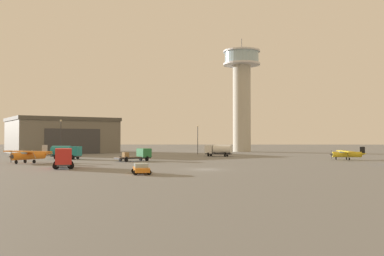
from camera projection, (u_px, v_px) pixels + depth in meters
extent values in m
plane|color=slate|center=(205.00, 169.00, 60.18)|extent=(400.00, 400.00, 0.00)
cylinder|color=#B2AD9E|center=(242.00, 108.00, 133.11)|extent=(5.73, 5.73, 28.05)
cylinder|color=silver|center=(242.00, 64.00, 133.42)|extent=(11.86, 11.86, 0.60)
cylinder|color=#99B7C6|center=(242.00, 58.00, 133.47)|extent=(10.92, 10.92, 3.60)
cylinder|color=silver|center=(242.00, 52.00, 133.51)|extent=(11.86, 11.86, 0.50)
cylinder|color=#38383D|center=(242.00, 45.00, 133.56)|extent=(0.16, 0.16, 4.00)
cube|color=#6B665B|center=(61.00, 137.00, 124.33)|extent=(36.67, 35.46, 9.42)
cube|color=#4A4740|center=(61.00, 120.00, 124.44)|extent=(37.50, 36.29, 1.00)
cube|color=#38383A|center=(73.00, 141.00, 114.26)|extent=(12.98, 8.76, 7.06)
cylinder|color=orange|center=(29.00, 156.00, 74.61)|extent=(4.39, 6.67, 1.36)
cone|color=#38383D|center=(11.00, 157.00, 71.38)|extent=(1.30, 1.31, 0.95)
cube|color=#38383D|center=(11.00, 157.00, 71.38)|extent=(0.13, 0.11, 2.08)
cube|color=orange|center=(27.00, 152.00, 74.34)|extent=(10.44, 6.56, 0.22)
cylinder|color=#B7BABF|center=(21.00, 154.00, 75.17)|extent=(0.99, 0.58, 1.48)
cylinder|color=#B7BABF|center=(34.00, 154.00, 73.49)|extent=(0.99, 0.58, 1.48)
cube|color=#99B7C6|center=(23.00, 154.00, 73.46)|extent=(1.52, 1.57, 0.77)
cone|color=orange|center=(45.00, 154.00, 77.83)|extent=(1.61, 1.83, 1.02)
cube|color=#B7BABF|center=(45.00, 150.00, 77.85)|extent=(0.68, 1.13, 1.86)
cube|color=orange|center=(45.00, 154.00, 77.83)|extent=(3.36, 2.40, 0.11)
cylinder|color=black|center=(16.00, 162.00, 72.28)|extent=(0.66, 0.47, 0.66)
cylinder|color=black|center=(25.00, 161.00, 75.35)|extent=(0.66, 0.47, 0.66)
cylinder|color=black|center=(34.00, 162.00, 74.20)|extent=(0.66, 0.47, 0.66)
cylinder|color=gold|center=(347.00, 154.00, 85.20)|extent=(5.84, 1.61, 1.15)
cone|color=#38383D|center=(332.00, 154.00, 85.50)|extent=(0.89, 0.87, 0.80)
cube|color=#38383D|center=(332.00, 154.00, 85.50)|extent=(0.06, 0.10, 1.76)
cube|color=gold|center=(346.00, 151.00, 85.24)|extent=(2.13, 9.32, 0.18)
cylinder|color=black|center=(344.00, 153.00, 86.70)|extent=(0.15, 0.91, 1.25)
cylinder|color=black|center=(348.00, 153.00, 83.76)|extent=(0.15, 0.91, 1.25)
cube|color=#99B7C6|center=(341.00, 153.00, 85.31)|extent=(1.09, 1.00, 0.65)
cone|color=gold|center=(362.00, 154.00, 84.91)|extent=(1.36, 0.96, 0.86)
cube|color=black|center=(362.00, 151.00, 84.92)|extent=(1.02, 0.19, 1.57)
cube|color=gold|center=(362.00, 153.00, 84.91)|extent=(1.05, 2.83, 0.09)
cylinder|color=black|center=(336.00, 159.00, 85.39)|extent=(0.20, 0.56, 0.55)
cylinder|color=black|center=(346.00, 158.00, 86.18)|extent=(0.20, 0.56, 0.55)
cylinder|color=black|center=(349.00, 159.00, 84.15)|extent=(0.20, 0.56, 0.55)
cube|color=#38383D|center=(133.00, 158.00, 80.62)|extent=(6.79, 6.08, 0.24)
cube|color=#287A42|center=(144.00, 153.00, 82.22)|extent=(3.17, 3.26, 1.73)
cube|color=#99B7C6|center=(148.00, 151.00, 82.81)|extent=(1.45, 1.75, 0.87)
cube|color=brown|center=(128.00, 157.00, 79.92)|extent=(5.35, 5.03, 0.16)
cube|color=#997547|center=(126.00, 155.00, 79.63)|extent=(1.41, 1.41, 0.90)
cylinder|color=black|center=(141.00, 158.00, 83.06)|extent=(0.85, 0.95, 1.00)
cylinder|color=black|center=(147.00, 159.00, 81.24)|extent=(0.85, 0.95, 1.00)
cylinder|color=black|center=(120.00, 159.00, 80.21)|extent=(0.85, 0.95, 1.00)
cylinder|color=black|center=(126.00, 159.00, 78.39)|extent=(0.85, 0.95, 1.00)
cube|color=#38383D|center=(219.00, 154.00, 100.65)|extent=(6.69, 3.95, 0.24)
cube|color=white|center=(210.00, 149.00, 101.52)|extent=(2.48, 2.73, 1.98)
cube|color=#99B7C6|center=(206.00, 148.00, 101.84)|extent=(0.74, 1.81, 0.99)
cylinder|color=white|center=(223.00, 149.00, 100.29)|extent=(4.83, 3.52, 2.13)
cylinder|color=black|center=(208.00, 154.00, 100.53)|extent=(0.61, 1.03, 1.00)
cylinder|color=black|center=(211.00, 154.00, 102.41)|extent=(0.61, 1.03, 1.00)
cylinder|color=black|center=(225.00, 155.00, 99.00)|extent=(0.61, 1.03, 1.00)
cylinder|color=black|center=(227.00, 154.00, 100.87)|extent=(0.61, 1.03, 1.00)
cube|color=#38383D|center=(66.00, 156.00, 88.23)|extent=(6.58, 3.13, 0.24)
cube|color=teal|center=(76.00, 151.00, 87.73)|extent=(2.22, 2.58, 2.00)
cube|color=#99B7C6|center=(79.00, 149.00, 87.54)|extent=(0.49, 1.88, 1.00)
cylinder|color=teal|center=(62.00, 151.00, 88.50)|extent=(4.63, 3.01, 2.13)
cylinder|color=black|center=(78.00, 157.00, 88.70)|extent=(0.49, 1.04, 1.00)
cylinder|color=black|center=(73.00, 157.00, 86.73)|extent=(0.49, 1.04, 1.00)
cylinder|color=black|center=(61.00, 157.00, 89.65)|extent=(0.49, 1.04, 1.00)
cylinder|color=black|center=(55.00, 157.00, 87.68)|extent=(0.49, 1.04, 1.00)
cube|color=#38383D|center=(63.00, 164.00, 62.65)|extent=(3.96, 7.27, 0.24)
cube|color=red|center=(63.00, 157.00, 65.10)|extent=(2.81, 2.60, 1.77)
cube|color=#99B7C6|center=(63.00, 154.00, 65.99)|extent=(1.89, 0.69, 0.88)
cube|color=red|center=(63.00, 156.00, 61.60)|extent=(3.69, 5.25, 2.29)
cylinder|color=black|center=(56.00, 164.00, 64.69)|extent=(1.04, 0.57, 1.00)
cylinder|color=black|center=(70.00, 164.00, 65.31)|extent=(1.04, 0.57, 1.00)
cylinder|color=black|center=(56.00, 166.00, 60.32)|extent=(1.04, 0.57, 1.00)
cylinder|color=black|center=(71.00, 166.00, 60.95)|extent=(1.04, 0.57, 1.00)
cube|color=orange|center=(141.00, 169.00, 52.65)|extent=(2.74, 4.52, 0.55)
cube|color=#99B7C6|center=(141.00, 165.00, 52.86)|extent=(2.14, 2.67, 0.50)
cylinder|color=black|center=(149.00, 172.00, 51.46)|extent=(0.66, 0.32, 0.64)
cylinder|color=black|center=(135.00, 173.00, 51.10)|extent=(0.66, 0.32, 0.64)
cylinder|color=black|center=(147.00, 171.00, 54.18)|extent=(0.66, 0.32, 0.64)
cylinder|color=black|center=(134.00, 171.00, 53.82)|extent=(0.66, 0.32, 0.64)
cylinder|color=#38383D|center=(61.00, 139.00, 102.78)|extent=(0.18, 0.18, 8.62)
sphere|color=#F9E5B2|center=(61.00, 121.00, 102.88)|extent=(0.44, 0.44, 0.44)
cylinder|color=#38383D|center=(198.00, 141.00, 113.68)|extent=(0.18, 0.18, 7.55)
sphere|color=#F9E5B2|center=(198.00, 126.00, 113.76)|extent=(0.44, 0.44, 0.44)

